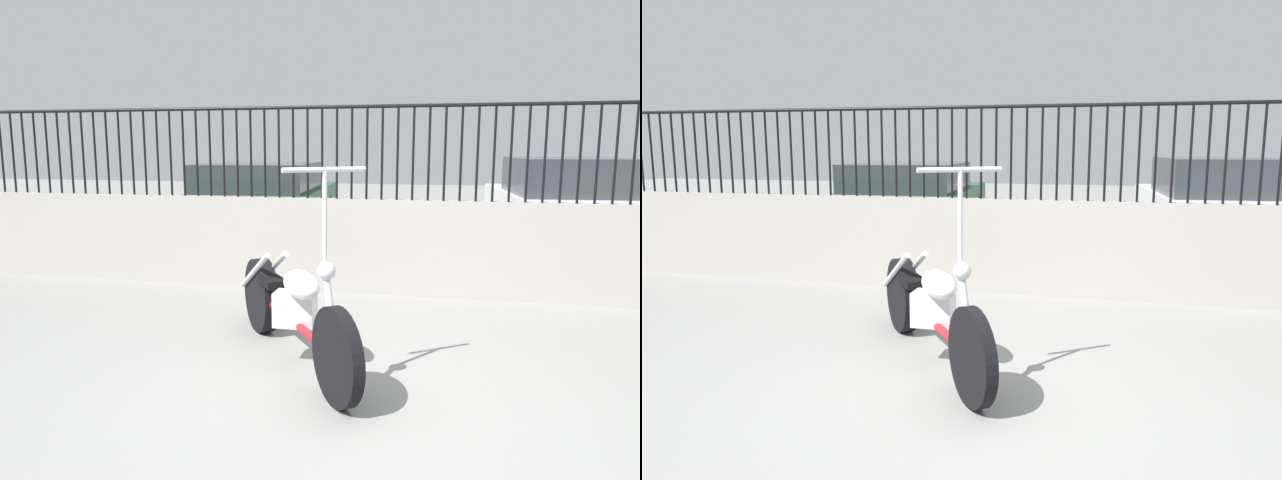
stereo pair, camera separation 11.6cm
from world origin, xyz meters
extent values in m
plane|color=gray|center=(0.00, 0.00, 0.00)|extent=(40.00, 40.00, 0.00)
cube|color=#9E998E|center=(0.00, 2.53, 0.49)|extent=(10.02, 0.18, 0.97)
cylinder|color=black|center=(-4.63, 2.53, 1.44)|extent=(0.02, 0.02, 0.94)
cylinder|color=black|center=(-4.47, 2.53, 1.44)|extent=(0.02, 0.02, 0.94)
cylinder|color=black|center=(-4.32, 2.53, 1.44)|extent=(0.02, 0.02, 0.94)
cylinder|color=black|center=(-4.16, 2.53, 1.44)|extent=(0.02, 0.02, 0.94)
cylinder|color=black|center=(-4.01, 2.53, 1.44)|extent=(0.02, 0.02, 0.94)
cylinder|color=black|center=(-3.86, 2.53, 1.44)|extent=(0.02, 0.02, 0.94)
cylinder|color=black|center=(-3.70, 2.53, 1.44)|extent=(0.02, 0.02, 0.94)
cylinder|color=black|center=(-3.55, 2.53, 1.44)|extent=(0.02, 0.02, 0.94)
cylinder|color=black|center=(-3.39, 2.53, 1.44)|extent=(0.02, 0.02, 0.94)
cylinder|color=black|center=(-3.24, 2.53, 1.44)|extent=(0.02, 0.02, 0.94)
cylinder|color=black|center=(-3.08, 2.53, 1.44)|extent=(0.02, 0.02, 0.94)
cylinder|color=black|center=(-2.93, 2.53, 1.44)|extent=(0.02, 0.02, 0.94)
cylinder|color=black|center=(-2.78, 2.53, 1.44)|extent=(0.02, 0.02, 0.94)
cylinder|color=black|center=(-2.62, 2.53, 1.44)|extent=(0.02, 0.02, 0.94)
cylinder|color=black|center=(-2.47, 2.53, 1.44)|extent=(0.02, 0.02, 0.94)
cylinder|color=black|center=(-2.31, 2.53, 1.44)|extent=(0.02, 0.02, 0.94)
cylinder|color=black|center=(-2.16, 2.53, 1.44)|extent=(0.02, 0.02, 0.94)
cylinder|color=black|center=(-2.00, 2.53, 1.44)|extent=(0.02, 0.02, 0.94)
cylinder|color=black|center=(-1.85, 2.53, 1.44)|extent=(0.02, 0.02, 0.94)
cylinder|color=black|center=(-1.70, 2.53, 1.44)|extent=(0.02, 0.02, 0.94)
cylinder|color=black|center=(-1.54, 2.53, 1.44)|extent=(0.02, 0.02, 0.94)
cylinder|color=black|center=(-1.39, 2.53, 1.44)|extent=(0.02, 0.02, 0.94)
cylinder|color=black|center=(-1.23, 2.53, 1.44)|extent=(0.02, 0.02, 0.94)
cylinder|color=black|center=(-1.08, 2.53, 1.44)|extent=(0.02, 0.02, 0.94)
cylinder|color=black|center=(-0.93, 2.53, 1.44)|extent=(0.02, 0.02, 0.94)
cylinder|color=black|center=(-0.77, 2.53, 1.44)|extent=(0.02, 0.02, 0.94)
cylinder|color=black|center=(-0.62, 2.53, 1.44)|extent=(0.02, 0.02, 0.94)
cylinder|color=black|center=(-0.46, 2.53, 1.44)|extent=(0.02, 0.02, 0.94)
cylinder|color=black|center=(-0.31, 2.53, 1.44)|extent=(0.02, 0.02, 0.94)
cylinder|color=black|center=(-0.15, 2.53, 1.44)|extent=(0.02, 0.02, 0.94)
cylinder|color=black|center=(0.00, 2.53, 1.44)|extent=(0.02, 0.02, 0.94)
cylinder|color=black|center=(0.15, 2.53, 1.44)|extent=(0.02, 0.02, 0.94)
cylinder|color=black|center=(0.31, 2.53, 1.44)|extent=(0.02, 0.02, 0.94)
cylinder|color=black|center=(0.46, 2.53, 1.44)|extent=(0.02, 0.02, 0.94)
cylinder|color=black|center=(0.62, 2.53, 1.44)|extent=(0.02, 0.02, 0.94)
cylinder|color=black|center=(0.77, 2.53, 1.44)|extent=(0.02, 0.02, 0.94)
cylinder|color=black|center=(0.93, 2.53, 1.44)|extent=(0.02, 0.02, 0.94)
cylinder|color=black|center=(1.08, 2.53, 1.44)|extent=(0.02, 0.02, 0.94)
cylinder|color=black|center=(1.23, 2.53, 1.44)|extent=(0.02, 0.02, 0.94)
cylinder|color=black|center=(1.39, 2.53, 1.44)|extent=(0.02, 0.02, 0.94)
cylinder|color=black|center=(1.54, 2.53, 1.44)|extent=(0.02, 0.02, 0.94)
cylinder|color=black|center=(1.70, 2.53, 1.44)|extent=(0.02, 0.02, 0.94)
cylinder|color=black|center=(1.85, 2.53, 1.44)|extent=(0.02, 0.02, 0.94)
cylinder|color=black|center=(2.00, 2.53, 1.44)|extent=(0.02, 0.02, 0.94)
cylinder|color=black|center=(2.16, 2.53, 1.44)|extent=(0.02, 0.02, 0.94)
cylinder|color=black|center=(0.00, 2.53, 1.90)|extent=(10.02, 0.04, 0.04)
cylinder|color=black|center=(-0.09, -0.14, 0.30)|extent=(0.40, 0.53, 0.59)
cylinder|color=black|center=(-0.96, 1.08, 0.30)|extent=(0.45, 0.56, 0.61)
cylinder|color=#AD191E|center=(-0.52, 0.47, 0.30)|extent=(0.85, 1.16, 0.06)
cube|color=silver|center=(-0.50, 0.43, 0.40)|extent=(0.28, 0.18, 0.24)
ellipsoid|color=white|center=(-0.43, 0.33, 0.60)|extent=(0.42, 0.48, 0.18)
cube|color=black|center=(-0.79, 0.84, 0.48)|extent=(0.29, 0.32, 0.06)
cylinder|color=silver|center=(-0.14, -0.07, 0.55)|extent=(0.16, 0.21, 0.51)
sphere|color=silver|center=(-0.18, -0.02, 0.78)|extent=(0.11, 0.11, 0.11)
cylinder|color=silver|center=(-0.19, 0.00, 1.08)|extent=(0.03, 0.03, 0.57)
cylinder|color=silver|center=(-0.19, 0.00, 1.37)|extent=(0.44, 0.32, 0.03)
cylinder|color=silver|center=(-0.99, 1.00, 0.52)|extent=(0.47, 0.64, 0.43)
cylinder|color=silver|center=(-0.87, 1.08, 0.52)|extent=(0.47, 0.64, 0.43)
cylinder|color=black|center=(-3.28, 6.57, 0.32)|extent=(0.16, 0.65, 0.64)
cylinder|color=black|center=(-1.60, 6.70, 0.32)|extent=(0.16, 0.65, 0.64)
cylinder|color=black|center=(-3.09, 4.00, 0.32)|extent=(0.16, 0.65, 0.64)
cylinder|color=black|center=(-1.41, 4.12, 0.32)|extent=(0.16, 0.65, 0.64)
cube|color=#1E5933|center=(-2.34, 5.35, 0.54)|extent=(2.10, 4.29, 0.60)
cube|color=#2D3338|center=(-2.33, 5.14, 1.05)|extent=(1.76, 2.12, 0.42)
cylinder|color=black|center=(1.26, 6.69, 0.32)|extent=(0.16, 0.65, 0.64)
cylinder|color=black|center=(2.93, 6.81, 0.32)|extent=(0.16, 0.65, 0.64)
cylinder|color=black|center=(1.43, 4.23, 0.32)|extent=(0.16, 0.65, 0.64)
cube|color=silver|center=(2.18, 5.52, 0.54)|extent=(2.07, 4.09, 0.61)
cube|color=#2D3338|center=(2.20, 5.32, 1.10)|extent=(1.74, 2.02, 0.50)
camera|label=1|loc=(0.51, -3.24, 1.50)|focal=32.00mm
camera|label=2|loc=(0.62, -3.21, 1.50)|focal=32.00mm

